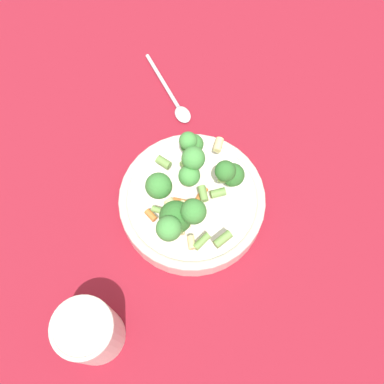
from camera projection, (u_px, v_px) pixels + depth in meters
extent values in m
plane|color=maroon|center=(192.00, 207.00, 0.73)|extent=(3.00, 3.00, 0.00)
cylinder|color=silver|center=(192.00, 203.00, 0.71)|extent=(0.23, 0.23, 0.04)
torus|color=silver|center=(192.00, 198.00, 0.69)|extent=(0.23, 0.23, 0.01)
cylinder|color=#8CB766|center=(176.00, 224.00, 0.66)|extent=(0.02, 0.02, 0.02)
sphere|color=#33722D|center=(176.00, 217.00, 0.63)|extent=(0.05, 0.05, 0.05)
cylinder|color=#8CB766|center=(160.00, 192.00, 0.66)|extent=(0.01, 0.01, 0.01)
sphere|color=#3D8438|center=(159.00, 186.00, 0.64)|extent=(0.04, 0.04, 0.04)
cylinder|color=#8CB766|center=(194.00, 217.00, 0.63)|extent=(0.01, 0.01, 0.02)
sphere|color=#3D8438|center=(194.00, 212.00, 0.61)|extent=(0.04, 0.04, 0.04)
cylinder|color=#8CB766|center=(194.00, 150.00, 0.69)|extent=(0.01, 0.01, 0.01)
sphere|color=#3D8438|center=(194.00, 144.00, 0.67)|extent=(0.03, 0.03, 0.03)
cylinder|color=#8CB766|center=(190.00, 151.00, 0.70)|extent=(0.01, 0.01, 0.01)
sphere|color=#33722D|center=(189.00, 145.00, 0.68)|extent=(0.03, 0.03, 0.03)
cylinder|color=#8CB766|center=(189.00, 181.00, 0.67)|extent=(0.01, 0.01, 0.01)
sphere|color=#479342|center=(189.00, 175.00, 0.66)|extent=(0.03, 0.03, 0.03)
cylinder|color=#8CB766|center=(232.00, 181.00, 0.69)|extent=(0.01, 0.01, 0.01)
sphere|color=#33722D|center=(233.00, 175.00, 0.67)|extent=(0.04, 0.04, 0.04)
cylinder|color=#8CB766|center=(193.00, 165.00, 0.67)|extent=(0.01, 0.01, 0.02)
sphere|color=#479342|center=(193.00, 158.00, 0.64)|extent=(0.03, 0.03, 0.03)
cylinder|color=#8CB766|center=(170.00, 234.00, 0.62)|extent=(0.01, 0.01, 0.02)
sphere|color=#479342|center=(169.00, 229.00, 0.60)|extent=(0.04, 0.04, 0.04)
cylinder|color=#8CB766|center=(188.00, 147.00, 0.68)|extent=(0.01, 0.01, 0.01)
sphere|color=#479342|center=(188.00, 141.00, 0.66)|extent=(0.03, 0.03, 0.03)
cylinder|color=#8CB766|center=(224.00, 177.00, 0.65)|extent=(0.01, 0.01, 0.01)
sphere|color=#33722D|center=(225.00, 171.00, 0.64)|extent=(0.03, 0.03, 0.03)
cylinder|color=beige|center=(180.00, 225.00, 0.64)|extent=(0.03, 0.03, 0.01)
cylinder|color=beige|center=(218.00, 145.00, 0.70)|extent=(0.03, 0.02, 0.01)
cylinder|color=orange|center=(180.00, 204.00, 0.66)|extent=(0.02, 0.03, 0.01)
cylinder|color=orange|center=(201.00, 196.00, 0.68)|extent=(0.03, 0.02, 0.01)
cylinder|color=beige|center=(180.00, 226.00, 0.65)|extent=(0.03, 0.03, 0.01)
cylinder|color=#729E4C|center=(203.00, 194.00, 0.64)|extent=(0.02, 0.02, 0.01)
cylinder|color=#729E4C|center=(202.00, 241.00, 0.64)|extent=(0.03, 0.01, 0.01)
cylinder|color=beige|center=(168.00, 224.00, 0.64)|extent=(0.02, 0.02, 0.01)
cylinder|color=#729E4C|center=(223.00, 174.00, 0.65)|extent=(0.03, 0.02, 0.01)
cylinder|color=#729E4C|center=(223.00, 239.00, 0.62)|extent=(0.03, 0.02, 0.01)
cylinder|color=#729E4C|center=(160.00, 211.00, 0.64)|extent=(0.02, 0.03, 0.01)
cylinder|color=beige|center=(172.00, 223.00, 0.66)|extent=(0.03, 0.03, 0.01)
cylinder|color=#729E4C|center=(218.00, 193.00, 0.66)|extent=(0.03, 0.02, 0.01)
cylinder|color=orange|center=(151.00, 215.00, 0.65)|extent=(0.01, 0.02, 0.01)
cylinder|color=#729E4C|center=(188.00, 160.00, 0.67)|extent=(0.02, 0.02, 0.01)
cylinder|color=#729E4C|center=(193.00, 155.00, 0.67)|extent=(0.02, 0.03, 0.01)
cylinder|color=beige|center=(191.00, 243.00, 0.64)|extent=(0.02, 0.02, 0.01)
cylinder|color=orange|center=(174.00, 213.00, 0.65)|extent=(0.02, 0.03, 0.01)
cylinder|color=beige|center=(175.00, 210.00, 0.65)|extent=(0.02, 0.03, 0.01)
cylinder|color=beige|center=(180.00, 211.00, 0.64)|extent=(0.03, 0.02, 0.01)
cylinder|color=#729E4C|center=(178.00, 227.00, 0.62)|extent=(0.02, 0.02, 0.01)
cylinder|color=#729E4C|center=(164.00, 162.00, 0.68)|extent=(0.02, 0.02, 0.01)
cylinder|color=silver|center=(90.00, 332.00, 0.60)|extent=(0.08, 0.08, 0.11)
torus|color=silver|center=(81.00, 327.00, 0.55)|extent=(0.08, 0.08, 0.01)
cylinder|color=silver|center=(162.00, 80.00, 0.82)|extent=(0.05, 0.12, 0.01)
ellipsoid|color=silver|center=(183.00, 115.00, 0.79)|extent=(0.04, 0.04, 0.01)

